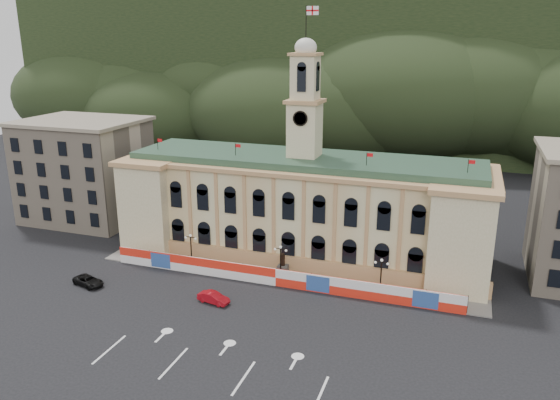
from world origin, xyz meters
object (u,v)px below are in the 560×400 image
(statue, at_px, (283,269))
(red_sedan, at_px, (213,298))
(black_suv, at_px, (88,281))
(lamp_center, at_px, (281,260))

(statue, height_order, red_sedan, statue)
(black_suv, bearing_deg, lamp_center, -51.42)
(statue, bearing_deg, lamp_center, -90.00)
(red_sedan, xyz_separation_m, black_suv, (-18.54, -1.01, -0.05))
(lamp_center, height_order, red_sedan, lamp_center)
(lamp_center, distance_m, red_sedan, 11.32)
(red_sedan, relative_size, black_suv, 0.87)
(lamp_center, xyz_separation_m, red_sedan, (-5.92, -9.35, -2.37))
(statue, distance_m, black_suv, 26.98)
(statue, xyz_separation_m, black_suv, (-24.46, -11.36, -0.53))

